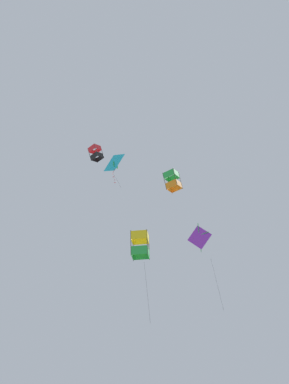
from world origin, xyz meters
name	(u,v)px	position (x,y,z in m)	size (l,w,h in m)	color
kite_delta_upper_right	(115,163)	(0.77, -0.66, 39.22)	(0.95, 2.39, 4.28)	#1EB2C6
kite_box_low_drifter	(140,245)	(2.01, 4.45, 25.61)	(2.01, 1.93, 6.82)	yellow
kite_diamond_highest	(200,238)	(-4.34, 5.22, 29.31)	(2.10, 2.07, 8.05)	purple
kite_box_near_right	(96,153)	(5.06, 1.96, 35.08)	(1.37, 0.91, 1.53)	red
kite_box_mid_left	(173,181)	(-5.12, 2.14, 38.94)	(2.19, 1.70, 2.41)	green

